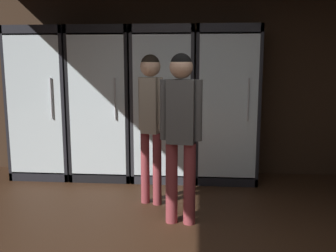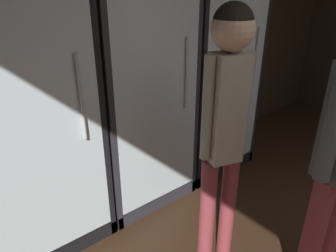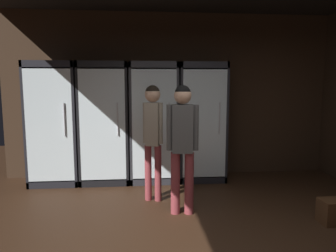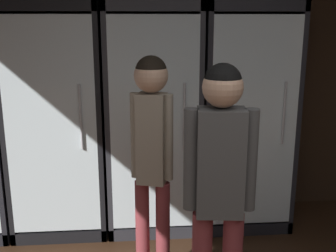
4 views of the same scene
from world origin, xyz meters
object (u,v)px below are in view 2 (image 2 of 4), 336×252
cooler_center (131,84)px  shopper_near (225,119)px  cooler_left (22,109)px  cooler_right (205,67)px

cooler_center → shopper_near: 0.97m
cooler_left → cooler_right: same height
cooler_center → shopper_near: size_ratio=1.23×
cooler_center → shopper_near: bearing=-93.0°
cooler_left → cooler_right: (1.58, 0.00, 0.00)m
shopper_near → cooler_right: bearing=49.0°
cooler_left → cooler_center: same height
cooler_right → shopper_near: cooler_right is taller
cooler_center → shopper_near: cooler_center is taller
cooler_right → cooler_left: bearing=-180.0°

